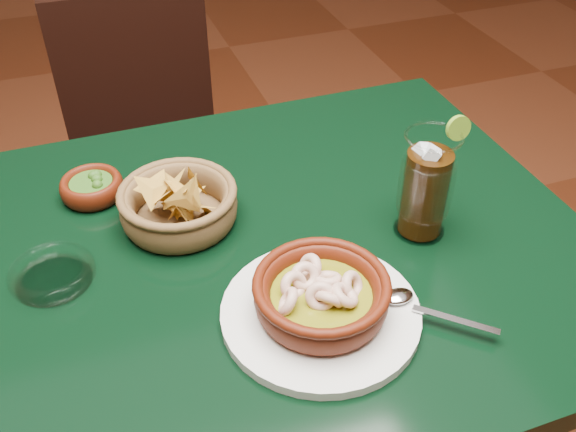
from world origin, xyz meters
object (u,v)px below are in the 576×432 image
object	(u,v)px
cola_drink	(426,186)
shrimp_plate	(321,300)
chip_basket	(179,205)
dining_chair	(151,160)
dining_table	(199,307)

from	to	relation	value
cola_drink	shrimp_plate	bearing A→B (deg)	-151.32
shrimp_plate	chip_basket	size ratio (longest dim) A/B	1.54
dining_chair	cola_drink	world-z (taller)	cola_drink
dining_chair	chip_basket	xyz separation A→B (m)	(-0.03, -0.61, 0.31)
dining_chair	chip_basket	distance (m)	0.68
dining_chair	shrimp_plate	size ratio (longest dim) A/B	2.61
chip_basket	cola_drink	bearing A→B (deg)	-22.99
dining_chair	shrimp_plate	bearing A→B (deg)	-83.18
dining_chair	shrimp_plate	distance (m)	0.93
dining_table	dining_chair	xyz separation A→B (m)	(0.03, 0.70, -0.18)
dining_chair	cola_drink	xyz separation A→B (m)	(0.31, -0.75, 0.36)
dining_table	dining_chair	world-z (taller)	dining_chair
dining_table	dining_chair	distance (m)	0.73
dining_table	shrimp_plate	size ratio (longest dim) A/B	3.63
dining_chair	shrimp_plate	world-z (taller)	dining_chair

